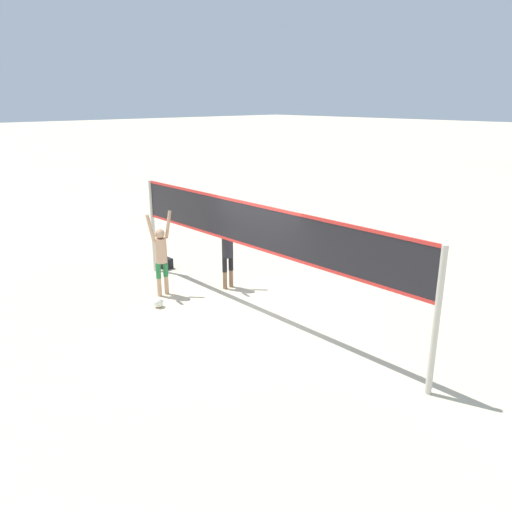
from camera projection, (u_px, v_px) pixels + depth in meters
name	position (u px, v px, depth m)	size (l,w,h in m)	color
ground_plane	(256.00, 316.00, 10.90)	(200.00, 200.00, 0.00)	beige
volleyball_net	(256.00, 235.00, 10.35)	(8.28, 0.10, 2.49)	beige
player_spiker	(161.00, 253.00, 11.74)	(0.28, 0.69, 2.04)	tan
player_blocker	(227.00, 248.00, 12.21)	(0.28, 0.68, 1.99)	#8C664C
volleyball	(158.00, 302.00, 11.32)	(0.23, 0.23, 0.23)	silver
gear_bag	(164.00, 262.00, 13.98)	(0.55, 0.29, 0.29)	black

